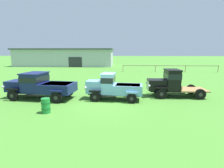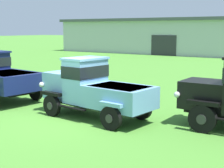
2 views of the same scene
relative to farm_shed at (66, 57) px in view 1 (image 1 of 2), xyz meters
The scene contains 7 objects.
ground_plane 36.11m from the farm_shed, 68.20° to the right, with size 240.00×240.00×0.00m, color #47842D.
farm_shed is the anchor object (origin of this frame).
paddock_fence 27.22m from the farm_shed, 29.88° to the right, with size 17.40×0.67×1.28m.
vintage_truck_foreground_near 33.55m from the farm_shed, 76.23° to the right, with size 5.83×2.94×2.13m.
vintage_truck_second_in_line 35.52m from the farm_shed, 66.83° to the right, with size 4.60×2.24×2.14m.
vintage_truck_midrow_center 36.55m from the farm_shed, 59.07° to the right, with size 4.95×2.14×2.33m.
oil_drum_beside_row 37.29m from the farm_shed, 74.60° to the right, with size 0.57×0.57×0.95m.
Camera 1 is at (1.23, -12.75, 3.88)m, focal length 28.00 mm.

